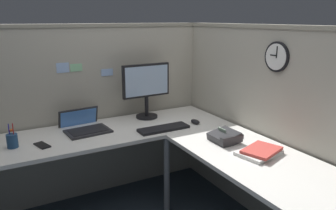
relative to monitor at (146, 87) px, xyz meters
name	(u,v)px	position (x,y,z in m)	size (l,w,h in m)	color
cubicle_wall_back	(78,113)	(-0.57, 0.23, -0.23)	(2.57, 0.12, 1.58)	#A8A393
cubicle_wall_right	(272,128)	(0.66, -0.90, -0.23)	(0.12, 2.37, 1.58)	#A8A393
desk	(143,163)	(-0.35, -0.69, -0.39)	(2.35, 2.15, 0.73)	silver
monitor	(146,87)	(0.00, 0.00, 0.00)	(0.46, 0.20, 0.50)	black
laptop	(84,126)	(-0.60, -0.04, -0.27)	(0.37, 0.41, 0.22)	#232326
keyboard	(164,128)	(-0.02, -0.38, -0.28)	(0.43, 0.14, 0.02)	black
computer_mouse	(195,122)	(0.30, -0.36, -0.28)	(0.06, 0.10, 0.03)	black
pen_cup	(12,141)	(-1.15, -0.20, -0.24)	(0.08, 0.08, 0.18)	navy
cell_phone	(42,145)	(-0.96, -0.27, -0.29)	(0.07, 0.14, 0.01)	black
office_phone	(225,137)	(0.25, -0.84, -0.26)	(0.19, 0.21, 0.11)	#232326
book_stack	(260,152)	(0.31, -1.14, -0.27)	(0.33, 0.27, 0.04)	silver
wall_clock	(277,57)	(0.61, -0.94, 0.33)	(0.04, 0.22, 0.22)	black
pinned_note_leftmost	(107,72)	(-0.30, 0.18, 0.13)	(0.11, 0.00, 0.06)	#99B7E5
pinned_note_middle	(63,68)	(-0.69, 0.18, 0.20)	(0.10, 0.00, 0.08)	#99B7E5
pinned_note_rightmost	(76,68)	(-0.58, 0.18, 0.19)	(0.10, 0.00, 0.07)	#8CCC99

